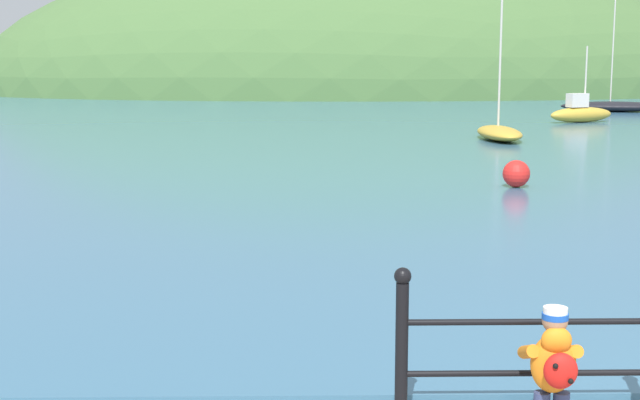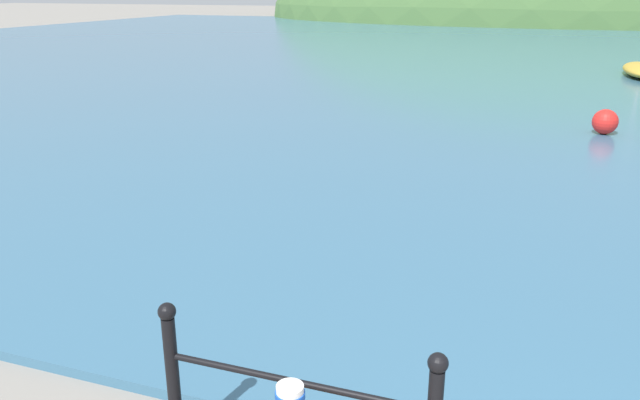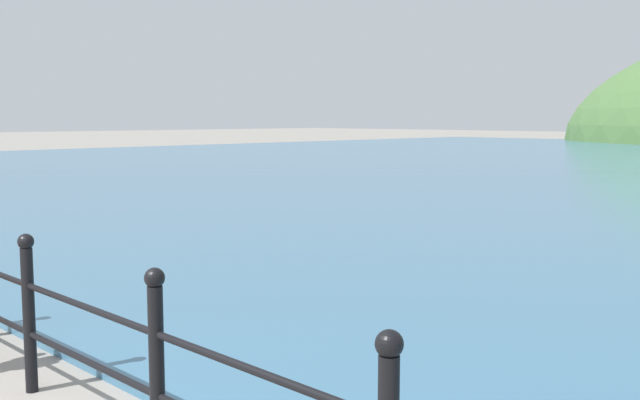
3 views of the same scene
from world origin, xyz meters
The scene contains 7 objects.
water centered at (0.00, 32.00, 0.05)m, with size 80.00×60.00×0.10m, color #386684.
far_hillside centered at (0.00, 65.33, 0.00)m, with size 57.90×31.84×21.75m.
child_in_coat centered at (-1.88, 1.19, 0.61)m, with size 0.39×0.53×1.00m.
boat_twin_mast centered at (11.63, 38.72, 0.37)m, with size 5.42×2.84×6.20m.
boat_white_sailboat centered at (2.65, 23.55, 0.34)m, with size 1.21×3.59×4.38m.
boat_red_dinghy centered at (7.66, 31.39, 0.49)m, with size 3.08×1.91×3.04m.
mooring_buoy centered at (0.69, 13.04, 0.37)m, with size 0.54×0.54×0.54m, color red.
Camera 1 is at (-3.52, -4.40, 2.61)m, focal length 50.00 mm.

